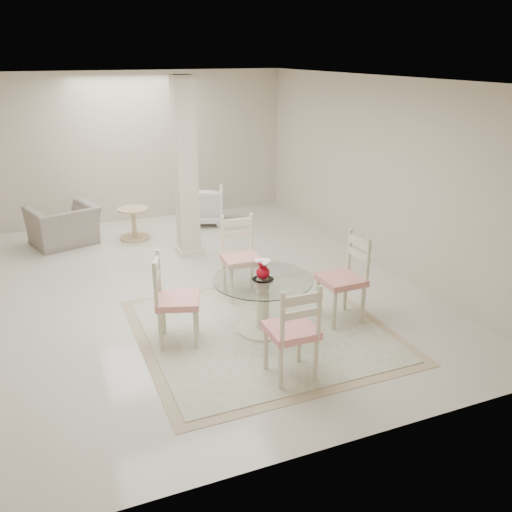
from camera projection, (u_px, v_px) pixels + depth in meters
name	position (u px, v px, depth m)	size (l,w,h in m)	color
ground	(180.00, 289.00, 7.30)	(7.00, 7.00, 0.00)	beige
room_shell	(173.00, 151.00, 6.64)	(6.02, 7.02, 2.71)	beige
column	(186.00, 169.00, 8.12)	(0.30, 0.30, 2.70)	beige
area_rug	(263.00, 330.00, 6.22)	(2.77, 2.77, 0.02)	tan
dining_table	(263.00, 305.00, 6.10)	(1.13, 1.13, 0.65)	beige
red_vase	(263.00, 269.00, 5.94)	(0.18, 0.17, 0.24)	#A80514
dining_chair_east	(347.00, 272.00, 6.27)	(0.48, 0.47, 1.17)	beige
dining_chair_north	(240.00, 251.00, 6.92)	(0.51, 0.51, 1.17)	#F4ECC8
dining_chair_west	(171.00, 294.00, 5.76)	(0.57, 0.57, 1.13)	beige
dining_chair_south	(294.00, 326.00, 5.09)	(0.46, 0.46, 1.13)	beige
recliner_taupe	(64.00, 225.00, 8.89)	(1.00, 0.88, 0.65)	gray
armchair_white	(203.00, 205.00, 10.01)	(0.73, 0.75, 0.69)	white
side_table	(134.00, 225.00, 9.18)	(0.52, 0.52, 0.54)	tan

